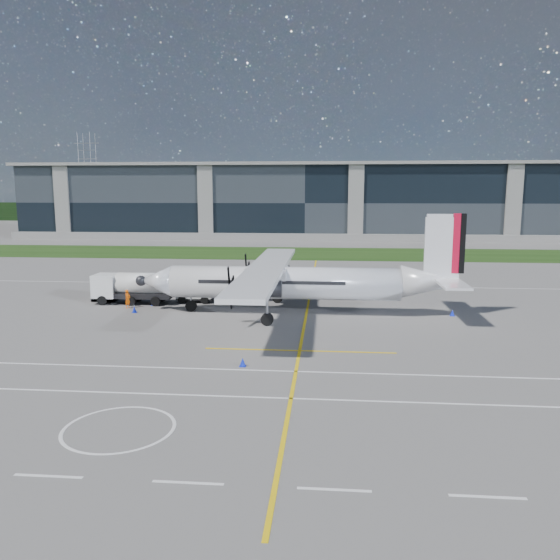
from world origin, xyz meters
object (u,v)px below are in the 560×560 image
(pylon_west, at_px, (88,176))
(safety_cone_nose_stbd, at_px, (154,303))
(safety_cone_stbdwing, at_px, (273,283))
(baggage_tug, at_px, (196,290))
(ground_crew_person, at_px, (128,298))
(safety_cone_portwing, at_px, (243,362))
(safety_cone_tail, at_px, (452,313))
(turboprop_aircraft, at_px, (297,264))
(safety_cone_fwd, at_px, (134,310))
(fuel_tanker_truck, at_px, (127,288))

(pylon_west, bearing_deg, safety_cone_nose_stbd, -64.13)
(safety_cone_nose_stbd, distance_m, safety_cone_stbdwing, 14.38)
(baggage_tug, xyz_separation_m, ground_crew_person, (-5.13, -3.21, -0.12))
(safety_cone_nose_stbd, relative_size, safety_cone_stbdwing, 1.00)
(baggage_tug, distance_m, safety_cone_nose_stbd, 3.91)
(pylon_west, height_order, safety_cone_stbdwing, pylon_west)
(safety_cone_portwing, xyz_separation_m, safety_cone_tail, (14.78, 14.10, 0.00))
(pylon_west, bearing_deg, safety_cone_portwing, -63.37)
(pylon_west, xyz_separation_m, turboprop_aircraft, (82.19, -145.51, -10.91))
(ground_crew_person, relative_size, safety_cone_fwd, 3.63)
(pylon_west, xyz_separation_m, ground_crew_person, (67.68, -144.63, -14.09))
(safety_cone_tail, bearing_deg, safety_cone_stbdwing, 141.09)
(pylon_west, relative_size, fuel_tanker_truck, 4.08)
(fuel_tanker_truck, height_order, safety_cone_fwd, fuel_tanker_truck)
(turboprop_aircraft, xyz_separation_m, fuel_tanker_truck, (-15.25, 2.88, -2.72))
(safety_cone_tail, distance_m, safety_cone_fwd, 25.87)
(turboprop_aircraft, xyz_separation_m, safety_cone_nose_stbd, (-12.67, 2.12, -3.84))
(pylon_west, xyz_separation_m, safety_cone_tail, (94.70, -145.24, -14.75))
(fuel_tanker_truck, bearing_deg, baggage_tug, 11.70)
(turboprop_aircraft, relative_size, ground_crew_person, 15.03)
(turboprop_aircraft, bearing_deg, pylon_west, 119.46)
(turboprop_aircraft, distance_m, safety_cone_tail, 13.08)
(baggage_tug, distance_m, safety_cone_tail, 22.23)
(safety_cone_portwing, xyz_separation_m, safety_cone_fwd, (-11.06, 13.03, 0.00))
(pylon_west, distance_m, safety_cone_stbdwing, 155.00)
(safety_cone_nose_stbd, xyz_separation_m, safety_cone_tail, (25.17, -1.84, 0.00))
(pylon_west, bearing_deg, safety_cone_stbdwing, -59.21)
(safety_cone_portwing, bearing_deg, fuel_tanker_truck, 127.82)
(pylon_west, relative_size, safety_cone_portwing, 60.00)
(fuel_tanker_truck, xyz_separation_m, safety_cone_stbdwing, (12.04, 10.08, -1.13))
(safety_cone_nose_stbd, distance_m, safety_cone_portwing, 19.03)
(fuel_tanker_truck, bearing_deg, safety_cone_portwing, -52.18)
(safety_cone_fwd, bearing_deg, safety_cone_tail, 2.37)
(pylon_west, relative_size, turboprop_aircraft, 1.10)
(pylon_west, xyz_separation_m, safety_cone_stbdwing, (78.98, -132.55, -14.75))
(safety_cone_tail, bearing_deg, baggage_tug, 170.09)
(ground_crew_person, xyz_separation_m, safety_cone_tail, (27.02, -0.61, -0.66))
(safety_cone_stbdwing, bearing_deg, safety_cone_fwd, -126.36)
(safety_cone_portwing, bearing_deg, baggage_tug, 111.61)
(baggage_tug, bearing_deg, safety_cone_portwing, -68.39)
(safety_cone_portwing, xyz_separation_m, safety_cone_stbdwing, (-0.93, 26.79, 0.00))
(fuel_tanker_truck, bearing_deg, safety_cone_stbdwing, 39.94)
(pylon_west, xyz_separation_m, baggage_tug, (72.81, -141.42, -13.97))
(fuel_tanker_truck, bearing_deg, turboprop_aircraft, -10.69)
(ground_crew_person, distance_m, safety_cone_fwd, 2.15)
(turboprop_aircraft, distance_m, safety_cone_stbdwing, 13.90)
(fuel_tanker_truck, height_order, baggage_tug, fuel_tanker_truck)
(fuel_tanker_truck, height_order, safety_cone_tail, fuel_tanker_truck)
(safety_cone_stbdwing, bearing_deg, safety_cone_portwing, -88.00)
(turboprop_aircraft, bearing_deg, baggage_tug, 156.42)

